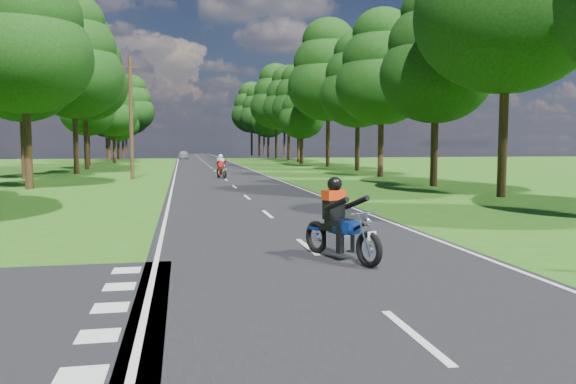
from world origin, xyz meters
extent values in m
plane|color=#2D5914|center=(0.00, 0.00, 0.00)|extent=(160.00, 160.00, 0.00)
cube|color=black|center=(0.00, 50.00, 0.01)|extent=(7.00, 140.00, 0.02)
cube|color=silver|center=(0.00, -4.00, 0.02)|extent=(0.12, 2.00, 0.01)
cube|color=silver|center=(0.00, 2.00, 0.02)|extent=(0.12, 2.00, 0.01)
cube|color=silver|center=(0.00, 8.00, 0.02)|extent=(0.12, 2.00, 0.01)
cube|color=silver|center=(0.00, 14.00, 0.02)|extent=(0.12, 2.00, 0.01)
cube|color=silver|center=(0.00, 20.00, 0.02)|extent=(0.12, 2.00, 0.01)
cube|color=silver|center=(0.00, 26.00, 0.02)|extent=(0.12, 2.00, 0.01)
cube|color=silver|center=(0.00, 32.00, 0.02)|extent=(0.12, 2.00, 0.01)
cube|color=silver|center=(0.00, 38.00, 0.02)|extent=(0.12, 2.00, 0.01)
cube|color=silver|center=(0.00, 44.00, 0.02)|extent=(0.12, 2.00, 0.01)
cube|color=silver|center=(0.00, 50.00, 0.02)|extent=(0.12, 2.00, 0.01)
cube|color=silver|center=(0.00, 56.00, 0.02)|extent=(0.12, 2.00, 0.01)
cube|color=silver|center=(0.00, 62.00, 0.02)|extent=(0.12, 2.00, 0.01)
cube|color=silver|center=(0.00, 68.00, 0.02)|extent=(0.12, 2.00, 0.01)
cube|color=silver|center=(0.00, 74.00, 0.02)|extent=(0.12, 2.00, 0.01)
cube|color=silver|center=(0.00, 80.00, 0.02)|extent=(0.12, 2.00, 0.01)
cube|color=silver|center=(0.00, 86.00, 0.02)|extent=(0.12, 2.00, 0.01)
cube|color=silver|center=(0.00, 92.00, 0.02)|extent=(0.12, 2.00, 0.01)
cube|color=silver|center=(0.00, 98.00, 0.02)|extent=(0.12, 2.00, 0.01)
cube|color=silver|center=(0.00, 104.00, 0.02)|extent=(0.12, 2.00, 0.01)
cube|color=silver|center=(0.00, 110.00, 0.02)|extent=(0.12, 2.00, 0.01)
cube|color=silver|center=(0.00, 116.00, 0.02)|extent=(0.12, 2.00, 0.01)
cube|color=silver|center=(-3.30, 50.00, 0.02)|extent=(0.10, 140.00, 0.01)
cube|color=silver|center=(3.30, 50.00, 0.02)|extent=(0.10, 140.00, 0.01)
cube|color=silver|center=(-3.80, -4.50, 0.02)|extent=(0.50, 0.50, 0.01)
cube|color=silver|center=(-3.80, -3.30, 0.02)|extent=(0.50, 0.50, 0.01)
cube|color=silver|center=(-3.80, -2.10, 0.02)|extent=(0.50, 0.50, 0.01)
cube|color=silver|center=(-3.80, -0.90, 0.02)|extent=(0.50, 0.50, 0.01)
cube|color=silver|center=(-3.80, 0.30, 0.02)|extent=(0.50, 0.50, 0.01)
cylinder|color=black|center=(-10.57, 20.76, 1.96)|extent=(0.40, 0.40, 3.91)
ellipsoid|color=black|center=(-10.57, 20.76, 6.78)|extent=(6.85, 6.85, 5.82)
ellipsoid|color=black|center=(-10.57, 20.76, 8.68)|extent=(5.87, 5.87, 4.99)
cylinder|color=black|center=(-12.94, 29.18, 1.90)|extent=(0.40, 0.40, 3.79)
ellipsoid|color=black|center=(-12.94, 29.18, 6.57)|extent=(6.64, 6.64, 5.64)
ellipsoid|color=black|center=(-12.94, 29.18, 8.41)|extent=(5.69, 5.69, 4.84)
ellipsoid|color=black|center=(-12.94, 29.18, 10.26)|extent=(4.27, 4.27, 3.63)
cylinder|color=black|center=(-10.82, 35.60, 2.16)|extent=(0.40, 0.40, 4.32)
ellipsoid|color=black|center=(-10.82, 35.60, 7.47)|extent=(7.56, 7.56, 6.42)
ellipsoid|color=black|center=(-10.82, 35.60, 9.58)|extent=(6.48, 6.48, 5.51)
ellipsoid|color=black|center=(-10.82, 35.60, 11.68)|extent=(4.86, 4.86, 4.13)
cylinder|color=black|center=(-11.26, 43.10, 2.20)|extent=(0.40, 0.40, 4.40)
ellipsoid|color=black|center=(-11.26, 43.10, 7.62)|extent=(7.71, 7.71, 6.55)
ellipsoid|color=black|center=(-11.26, 43.10, 9.77)|extent=(6.60, 6.60, 5.61)
ellipsoid|color=black|center=(-11.26, 43.10, 11.92)|extent=(4.95, 4.95, 4.21)
cylinder|color=black|center=(-12.61, 52.78, 1.60)|extent=(0.40, 0.40, 3.20)
ellipsoid|color=black|center=(-12.61, 52.78, 5.54)|extent=(5.60, 5.60, 4.76)
ellipsoid|color=black|center=(-12.61, 52.78, 7.10)|extent=(4.80, 4.80, 4.08)
ellipsoid|color=black|center=(-12.61, 52.78, 8.66)|extent=(3.60, 3.60, 3.06)
cylinder|color=black|center=(-10.75, 60.15, 1.61)|extent=(0.40, 0.40, 3.22)
ellipsoid|color=black|center=(-10.75, 60.15, 5.58)|extent=(5.64, 5.64, 4.79)
ellipsoid|color=black|center=(-10.75, 60.15, 7.15)|extent=(4.83, 4.83, 4.11)
ellipsoid|color=black|center=(-10.75, 60.15, 8.72)|extent=(3.62, 3.62, 3.08)
cylinder|color=black|center=(-12.29, 67.91, 1.80)|extent=(0.40, 0.40, 3.61)
ellipsoid|color=black|center=(-12.29, 67.91, 6.25)|extent=(6.31, 6.31, 5.37)
ellipsoid|color=black|center=(-12.29, 67.91, 8.01)|extent=(5.41, 5.41, 4.60)
ellipsoid|color=black|center=(-12.29, 67.91, 9.76)|extent=(4.06, 4.06, 3.45)
cylinder|color=black|center=(-11.94, 75.74, 1.33)|extent=(0.40, 0.40, 2.67)
ellipsoid|color=black|center=(-11.94, 75.74, 4.62)|extent=(4.67, 4.67, 3.97)
ellipsoid|color=black|center=(-11.94, 75.74, 5.92)|extent=(4.00, 4.00, 3.40)
ellipsoid|color=black|center=(-11.94, 75.74, 7.22)|extent=(3.00, 3.00, 2.55)
cylinder|color=black|center=(-12.18, 84.90, 1.54)|extent=(0.40, 0.40, 3.09)
ellipsoid|color=black|center=(-12.18, 84.90, 5.34)|extent=(5.40, 5.40, 4.59)
ellipsoid|color=black|center=(-12.18, 84.90, 6.85)|extent=(4.63, 4.63, 3.93)
ellipsoid|color=black|center=(-12.18, 84.90, 8.35)|extent=(3.47, 3.47, 2.95)
cylinder|color=black|center=(-11.23, 91.41, 2.24)|extent=(0.40, 0.40, 4.48)
ellipsoid|color=black|center=(-11.23, 91.41, 7.75)|extent=(7.84, 7.84, 6.66)
ellipsoid|color=black|center=(-11.23, 91.41, 9.94)|extent=(6.72, 6.72, 5.71)
ellipsoid|color=black|center=(-11.23, 91.41, 12.12)|extent=(5.04, 5.04, 4.28)
cylinder|color=black|center=(-12.28, 100.39, 2.05)|extent=(0.40, 0.40, 4.09)
ellipsoid|color=black|center=(-12.28, 100.39, 7.09)|extent=(7.16, 7.16, 6.09)
ellipsoid|color=black|center=(-12.28, 100.39, 9.08)|extent=(6.14, 6.14, 5.22)
ellipsoid|color=black|center=(-12.28, 100.39, 11.08)|extent=(4.61, 4.61, 3.92)
cylinder|color=black|center=(11.06, 12.20, 2.28)|extent=(0.40, 0.40, 4.56)
ellipsoid|color=black|center=(11.06, 12.20, 7.89)|extent=(7.98, 7.98, 6.78)
cylinder|color=black|center=(10.92, 18.69, 1.75)|extent=(0.40, 0.40, 3.49)
ellipsoid|color=black|center=(10.92, 18.69, 6.05)|extent=(6.12, 6.12, 5.20)
ellipsoid|color=black|center=(10.92, 18.69, 7.75)|extent=(5.24, 5.24, 4.46)
ellipsoid|color=black|center=(10.92, 18.69, 9.46)|extent=(3.93, 3.93, 3.34)
cylinder|color=black|center=(11.06, 27.58, 1.85)|extent=(0.40, 0.40, 3.69)
ellipsoid|color=black|center=(11.06, 27.58, 6.39)|extent=(6.46, 6.46, 5.49)
ellipsoid|color=black|center=(11.06, 27.58, 8.19)|extent=(5.54, 5.54, 4.71)
ellipsoid|color=black|center=(11.06, 27.58, 9.99)|extent=(4.15, 4.15, 3.53)
cylinder|color=black|center=(12.17, 36.42, 1.87)|extent=(0.40, 0.40, 3.74)
ellipsoid|color=black|center=(12.17, 36.42, 6.48)|extent=(6.55, 6.55, 5.57)
ellipsoid|color=black|center=(12.17, 36.42, 8.31)|extent=(5.62, 5.62, 4.77)
ellipsoid|color=black|center=(12.17, 36.42, 10.13)|extent=(4.21, 4.21, 3.58)
cylinder|color=black|center=(11.72, 44.72, 2.32)|extent=(0.40, 0.40, 4.64)
ellipsoid|color=black|center=(11.72, 44.72, 8.04)|extent=(8.12, 8.12, 6.91)
ellipsoid|color=black|center=(11.72, 44.72, 10.30)|extent=(6.96, 6.96, 5.92)
ellipsoid|color=black|center=(11.72, 44.72, 12.56)|extent=(5.22, 5.22, 4.44)
cylinder|color=black|center=(10.55, 51.92, 1.45)|extent=(0.40, 0.40, 2.91)
ellipsoid|color=black|center=(10.55, 51.92, 5.03)|extent=(5.09, 5.09, 4.33)
ellipsoid|color=black|center=(10.55, 51.92, 6.45)|extent=(4.36, 4.36, 3.71)
ellipsoid|color=black|center=(10.55, 51.92, 7.87)|extent=(3.27, 3.27, 2.78)
cylinder|color=black|center=(11.77, 59.40, 1.94)|extent=(0.40, 0.40, 3.88)
ellipsoid|color=black|center=(11.77, 59.40, 6.71)|extent=(6.78, 6.78, 5.77)
ellipsoid|color=black|center=(11.77, 59.40, 8.60)|extent=(5.81, 5.81, 4.94)
ellipsoid|color=black|center=(11.77, 59.40, 10.49)|extent=(4.36, 4.36, 3.71)
cylinder|color=black|center=(12.10, 67.87, 2.09)|extent=(0.40, 0.40, 4.18)
ellipsoid|color=black|center=(12.10, 67.87, 7.23)|extent=(7.31, 7.31, 6.21)
ellipsoid|color=black|center=(12.10, 67.87, 9.27)|extent=(6.27, 6.27, 5.33)
ellipsoid|color=black|center=(12.10, 67.87, 11.31)|extent=(4.70, 4.70, 4.00)
cylinder|color=black|center=(11.80, 76.83, 2.32)|extent=(0.40, 0.40, 4.63)
ellipsoid|color=black|center=(11.80, 76.83, 8.02)|extent=(8.11, 8.11, 6.89)
ellipsoid|color=black|center=(11.80, 76.83, 10.28)|extent=(6.95, 6.95, 5.91)
ellipsoid|color=black|center=(11.80, 76.83, 12.54)|extent=(5.21, 5.21, 4.43)
cylinder|color=black|center=(11.69, 84.12, 1.68)|extent=(0.40, 0.40, 3.36)
ellipsoid|color=black|center=(11.69, 84.12, 5.82)|extent=(5.88, 5.88, 5.00)
ellipsoid|color=black|center=(11.69, 84.12, 7.46)|extent=(5.04, 5.04, 4.29)
ellipsoid|color=black|center=(11.69, 84.12, 9.10)|extent=(3.78, 3.78, 3.21)
cylinder|color=black|center=(11.14, 91.34, 2.04)|extent=(0.40, 0.40, 4.09)
ellipsoid|color=black|center=(11.14, 91.34, 7.07)|extent=(7.15, 7.15, 6.08)
ellipsoid|color=black|center=(11.14, 91.34, 9.07)|extent=(6.13, 6.13, 5.21)
ellipsoid|color=black|center=(11.14, 91.34, 11.06)|extent=(4.60, 4.60, 3.91)
cylinder|color=black|center=(10.68, 99.10, 2.24)|extent=(0.40, 0.40, 4.48)
ellipsoid|color=black|center=(10.68, 99.10, 7.76)|extent=(7.84, 7.84, 6.66)
ellipsoid|color=black|center=(10.68, 99.10, 9.94)|extent=(6.72, 6.72, 5.71)
ellipsoid|color=black|center=(10.68, 99.10, 12.13)|extent=(5.04, 5.04, 4.28)
cylinder|color=black|center=(-14.00, 110.00, 1.92)|extent=(0.40, 0.40, 3.84)
ellipsoid|color=black|center=(-14.00, 110.00, 6.65)|extent=(6.72, 6.72, 5.71)
ellipsoid|color=black|center=(-14.00, 110.00, 8.52)|extent=(5.76, 5.76, 4.90)
ellipsoid|color=black|center=(-14.00, 110.00, 10.39)|extent=(4.32, 4.32, 3.67)
cylinder|color=black|center=(15.00, 112.00, 2.08)|extent=(0.40, 0.40, 4.16)
ellipsoid|color=black|center=(15.00, 112.00, 7.20)|extent=(7.28, 7.28, 6.19)
ellipsoid|color=black|center=(15.00, 112.00, 9.23)|extent=(6.24, 6.24, 5.30)
ellipsoid|color=black|center=(15.00, 112.00, 11.26)|extent=(4.68, 4.68, 3.98)
cylinder|color=black|center=(-16.00, 95.00, 1.76)|extent=(0.40, 0.40, 3.52)
ellipsoid|color=black|center=(-16.00, 95.00, 6.09)|extent=(6.16, 6.16, 5.24)
ellipsoid|color=black|center=(-16.00, 95.00, 7.81)|extent=(5.28, 5.28, 4.49)
ellipsoid|color=black|center=(-16.00, 95.00, 9.53)|extent=(3.96, 3.96, 3.37)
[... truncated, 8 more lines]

